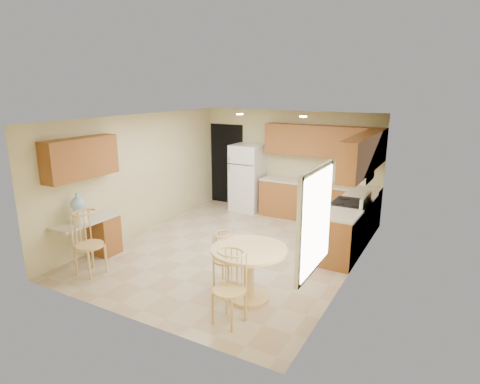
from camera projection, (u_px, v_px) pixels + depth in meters
The scene contains 30 objects.
floor at pixel (232, 249), 7.76m from camera, with size 5.50×5.50×0.00m, color tan.
ceiling at pixel (232, 118), 7.12m from camera, with size 4.50×5.50×0.02m, color white.
wall_back at pixel (289, 163), 9.76m from camera, with size 4.50×0.02×2.50m, color beige.
wall_front at pixel (124, 232), 5.11m from camera, with size 4.50×0.02×2.50m, color beige.
wall_left at pixel (140, 174), 8.49m from camera, with size 0.02×5.50×2.50m, color beige.
wall_right at pixel (354, 203), 6.38m from camera, with size 0.02×5.50×2.50m, color beige.
doorway at pixel (227, 164), 10.62m from camera, with size 0.90×0.02×2.10m, color black.
base_cab_back at pixel (318, 203), 9.31m from camera, with size 2.75×0.60×0.87m, color #9D5D28.
counter_back at pixel (319, 183), 9.19m from camera, with size 2.75×0.63×0.04m, color beige.
base_cab_right_a at pixel (358, 217), 8.30m from camera, with size 0.60×0.59×0.87m, color #9D5D28.
counter_right_a at pixel (360, 195), 8.18m from camera, with size 0.63×0.59×0.04m, color beige.
base_cab_right_b at pixel (339, 239), 7.07m from camera, with size 0.60×0.80×0.87m, color #9D5D28.
counter_right_b at pixel (341, 215), 6.95m from camera, with size 0.63×0.80×0.04m, color beige.
upper_cab_back at pixel (323, 141), 9.06m from camera, with size 2.75×0.33×0.70m, color #9D5D28.
upper_cab_right at pixel (363, 154), 7.33m from camera, with size 0.33×2.42×0.70m, color #9D5D28.
upper_cab_left at pixel (81, 158), 6.91m from camera, with size 0.33×1.40×0.70m, color #9D5D28.
sink at pixel (317, 182), 9.20m from camera, with size 0.78×0.44×0.01m, color silver.
range_hood at pixel (357, 177), 7.45m from camera, with size 0.50×0.76×0.14m, color silver.
desk_pedestal at pixel (104, 235), 7.49m from camera, with size 0.48×0.42×0.72m, color #9D5D28.
desk_top at pixel (86, 221), 7.07m from camera, with size 0.50×1.20×0.04m, color beige.
window at pixel (316, 221), 4.76m from camera, with size 0.06×1.12×1.30m.
can_light_a at pixel (240, 114), 8.37m from camera, with size 0.14×0.14×0.02m, color white.
can_light_b at pixel (303, 117), 7.71m from camera, with size 0.14×0.14×0.02m, color white.
refrigerator at pixel (247, 178), 10.02m from camera, with size 0.73×0.72×1.66m.
stove at pixel (349, 224), 7.73m from camera, with size 0.65×0.76×1.09m.
dining_table at pixel (249, 266), 5.78m from camera, with size 1.10×1.10×0.81m.
chair_table_a at pixel (223, 256), 6.19m from camera, with size 0.38×0.48×0.85m.
chair_table_b at pixel (225, 284), 5.11m from camera, with size 0.44×0.44×0.99m.
chair_desk at pixel (83, 239), 6.51m from camera, with size 0.47×0.60×1.06m.
water_crock at pixel (78, 209), 6.90m from camera, with size 0.25×0.25×0.52m.
Camera 1 is at (3.63, -6.24, 3.05)m, focal length 30.00 mm.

